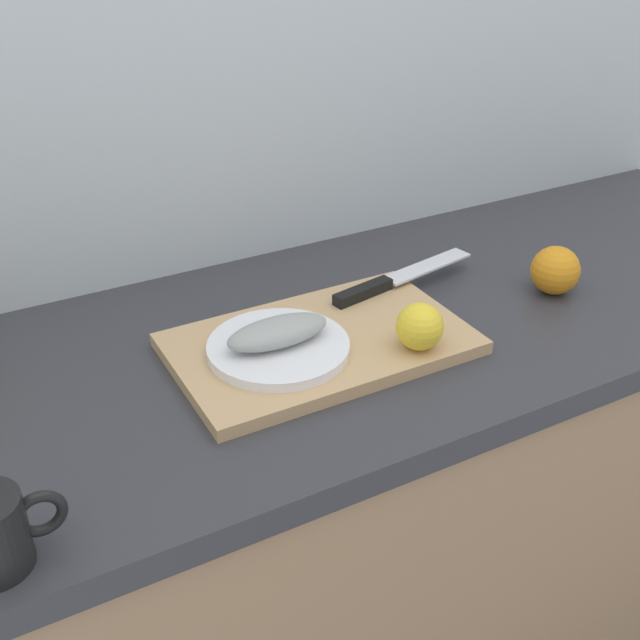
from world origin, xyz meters
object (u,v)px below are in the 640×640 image
cutting_board (320,344)px  chef_knife (387,282)px  white_plate (278,348)px  lemon_0 (420,327)px  fish_fillet (278,332)px

cutting_board → chef_knife: bearing=26.7°
white_plate → lemon_0: lemon_0 is taller
white_plate → fish_fillet: fish_fillet is taller
cutting_board → white_plate: white_plate is taller
cutting_board → lemon_0: size_ratio=6.30×
lemon_0 → cutting_board: bearing=141.1°
lemon_0 → white_plate: bearing=155.1°
white_plate → chef_knife: 0.26m
white_plate → chef_knife: bearing=20.8°
fish_fillet → lemon_0: (0.18, -0.08, 0.00)m
cutting_board → fish_fillet: bearing=-175.4°
cutting_board → white_plate: size_ratio=2.12×
fish_fillet → chef_knife: fish_fillet is taller
cutting_board → fish_fillet: 0.08m
white_plate → fish_fillet: (0.00, 0.00, 0.03)m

